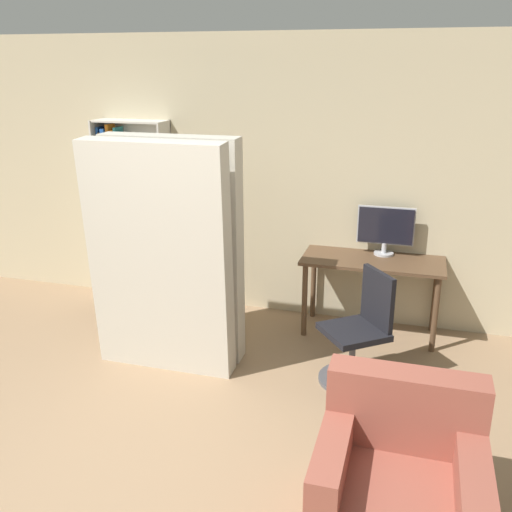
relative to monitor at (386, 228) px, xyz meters
The scene contains 8 objects.
wall_back 1.34m from the monitor, behind, with size 8.00×0.06×2.70m.
desk 0.41m from the monitor, 115.78° to the right, with size 1.28×0.56×0.73m.
monitor is the anchor object (origin of this frame).
office_chair 1.23m from the monitor, 94.61° to the right, with size 0.62×0.62×0.91m.
bookshelf 2.60m from the monitor, behind, with size 0.75×0.28×1.89m.
mattress_near 2.10m from the monitor, 141.71° to the right, with size 1.16×0.30×1.90m.
mattress_far 1.93m from the monitor, 148.58° to the right, with size 1.16×0.23×1.89m.
armchair 2.69m from the monitor, 83.43° to the right, with size 0.85×0.80×0.85m.
Camera 1 is at (1.55, -2.20, 2.42)m, focal length 40.00 mm.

